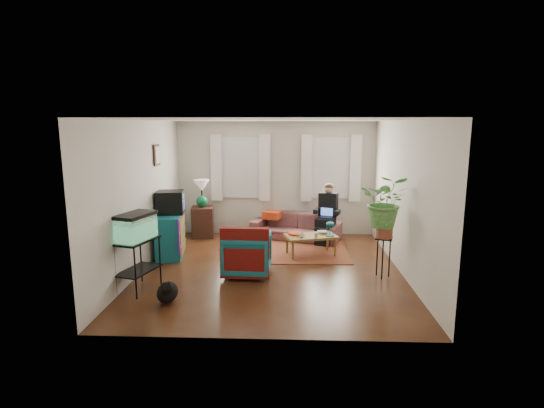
{
  "coord_description": "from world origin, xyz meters",
  "views": [
    {
      "loc": [
        0.31,
        -7.17,
        2.53
      ],
      "look_at": [
        0.0,
        0.4,
        1.1
      ],
      "focal_mm": 28.0,
      "sensor_mm": 36.0,
      "label": 1
    }
  ],
  "objects_px": {
    "armchair": "(247,252)",
    "plant_stand": "(383,257)",
    "side_table": "(203,222)",
    "dresser": "(170,235)",
    "sofa": "(296,222)",
    "coffee_table": "(311,245)",
    "aquarium_stand": "(138,265)"
  },
  "relations": [
    {
      "from": "dresser",
      "to": "plant_stand",
      "type": "bearing_deg",
      "value": -23.05
    },
    {
      "from": "armchair",
      "to": "side_table",
      "type": "bearing_deg",
      "value": -60.1
    },
    {
      "from": "aquarium_stand",
      "to": "armchair",
      "type": "distance_m",
      "value": 1.78
    },
    {
      "from": "plant_stand",
      "to": "sofa",
      "type": "bearing_deg",
      "value": 120.83
    },
    {
      "from": "side_table",
      "to": "armchair",
      "type": "distance_m",
      "value": 2.72
    },
    {
      "from": "side_table",
      "to": "dresser",
      "type": "distance_m",
      "value": 1.49
    },
    {
      "from": "sofa",
      "to": "aquarium_stand",
      "type": "xyz_separation_m",
      "value": [
        -2.47,
        -3.09,
        0.02
      ]
    },
    {
      "from": "side_table",
      "to": "coffee_table",
      "type": "height_order",
      "value": "side_table"
    },
    {
      "from": "sofa",
      "to": "armchair",
      "type": "height_order",
      "value": "armchair"
    },
    {
      "from": "sofa",
      "to": "side_table",
      "type": "xyz_separation_m",
      "value": [
        -2.12,
        0.09,
        -0.04
      ]
    },
    {
      "from": "coffee_table",
      "to": "side_table",
      "type": "bearing_deg",
      "value": 135.4
    },
    {
      "from": "sofa",
      "to": "dresser",
      "type": "bearing_deg",
      "value": -132.43
    },
    {
      "from": "sofa",
      "to": "side_table",
      "type": "height_order",
      "value": "sofa"
    },
    {
      "from": "side_table",
      "to": "aquarium_stand",
      "type": "xyz_separation_m",
      "value": [
        -0.35,
        -3.18,
        0.05
      ]
    },
    {
      "from": "sofa",
      "to": "armchair",
      "type": "xyz_separation_m",
      "value": [
        -0.86,
        -2.32,
        0.01
      ]
    },
    {
      "from": "dresser",
      "to": "coffee_table",
      "type": "distance_m",
      "value": 2.74
    },
    {
      "from": "armchair",
      "to": "coffee_table",
      "type": "height_order",
      "value": "armchair"
    },
    {
      "from": "dresser",
      "to": "coffee_table",
      "type": "height_order",
      "value": "dresser"
    },
    {
      "from": "side_table",
      "to": "coffee_table",
      "type": "relative_size",
      "value": 0.71
    },
    {
      "from": "armchair",
      "to": "plant_stand",
      "type": "bearing_deg",
      "value": -179.13
    },
    {
      "from": "dresser",
      "to": "aquarium_stand",
      "type": "xyz_separation_m",
      "value": [
        -0.01,
        -1.74,
        -0.01
      ]
    },
    {
      "from": "side_table",
      "to": "dresser",
      "type": "xyz_separation_m",
      "value": [
        -0.34,
        -1.45,
        0.07
      ]
    },
    {
      "from": "dresser",
      "to": "plant_stand",
      "type": "relative_size",
      "value": 1.34
    },
    {
      "from": "dresser",
      "to": "side_table",
      "type": "bearing_deg",
      "value": 68.52
    },
    {
      "from": "armchair",
      "to": "plant_stand",
      "type": "distance_m",
      "value": 2.28
    },
    {
      "from": "armchair",
      "to": "plant_stand",
      "type": "height_order",
      "value": "armchair"
    },
    {
      "from": "sofa",
      "to": "dresser",
      "type": "relative_size",
      "value": 2.13
    },
    {
      "from": "aquarium_stand",
      "to": "plant_stand",
      "type": "xyz_separation_m",
      "value": [
        3.89,
        0.71,
        -0.06
      ]
    },
    {
      "from": "aquarium_stand",
      "to": "sofa",
      "type": "bearing_deg",
      "value": 67.77
    },
    {
      "from": "sofa",
      "to": "armchair",
      "type": "bearing_deg",
      "value": -91.61
    },
    {
      "from": "aquarium_stand",
      "to": "plant_stand",
      "type": "distance_m",
      "value": 3.95
    },
    {
      "from": "sofa",
      "to": "plant_stand",
      "type": "distance_m",
      "value": 2.77
    }
  ]
}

